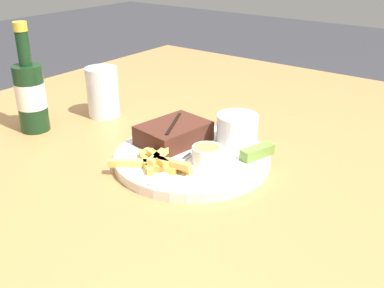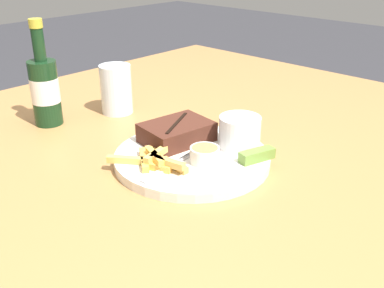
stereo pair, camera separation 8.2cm
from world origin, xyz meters
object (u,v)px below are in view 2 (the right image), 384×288
Objects in this scene: dipping_sauce_cup at (205,154)px; beer_bottle at (45,88)px; dinner_plate at (192,158)px; fork_utensil at (166,168)px; coleslaw_cup at (240,130)px; drinking_glass at (116,89)px; steak_portion at (177,132)px; pickle_spear at (257,155)px.

dipping_sauce_cup is 0.23× the size of beer_bottle.
dinner_plate is at bearing -77.91° from beer_bottle.
dipping_sauce_cup is 0.07m from fork_utensil.
dinner_plate is 0.10m from coleslaw_cup.
beer_bottle reaches higher than fork_utensil.
dinner_plate is 2.51× the size of drinking_glass.
beer_bottle is (-0.08, 0.37, 0.07)m from dinner_plate.
beer_bottle is (-0.16, 0.41, 0.03)m from coleslaw_cup.
coleslaw_cup reaches higher than steak_portion.
dinner_plate is 1.25× the size of beer_bottle.
steak_portion is 0.12m from fork_utensil.
dipping_sauce_cup is at bearing -32.25° from fork_utensil.
beer_bottle is 2.01× the size of drinking_glass.
coleslaw_cup reaches higher than fork_utensil.
coleslaw_cup is at bearing -19.42° from fork_utensil.
dipping_sauce_cup is 0.74× the size of pickle_spear.
pickle_spear is at bearing -41.93° from dipping_sauce_cup.
steak_portion reaches higher than pickle_spear.
beer_bottle is at bearing 159.84° from drinking_glass.
drinking_glass is at bearing 76.92° from dipping_sauce_cup.
dipping_sauce_cup is (-0.03, -0.10, -0.00)m from steak_portion.
dipping_sauce_cup is at bearing 138.07° from pickle_spear.
dipping_sauce_cup is at bearing -103.08° from drinking_glass.
beer_bottle reaches higher than pickle_spear.
coleslaw_cup is at bearing 68.08° from pickle_spear.
coleslaw_cup is at bearing -88.09° from drinking_glass.
drinking_glass is at bearing 77.01° from dinner_plate.
coleslaw_cup is 0.34× the size of beer_bottle.
coleslaw_cup is 0.45m from beer_bottle.
pickle_spear is 0.62× the size of drinking_glass.
fork_utensil is at bearing -144.33° from steak_portion.
fork_utensil reaches higher than dinner_plate.
drinking_glass is (0.05, 0.25, 0.02)m from steak_portion.
fork_utensil is 0.36m from drinking_glass.
dipping_sauce_cup is 0.36m from drinking_glass.
dinner_plate is 0.05m from dipping_sauce_cup.
drinking_glass reaches higher than steak_portion.
pickle_spear is at bearing -73.53° from beer_bottle.
dinner_plate is 0.32m from drinking_glass.
drinking_glass is (0.07, 0.31, 0.05)m from dinner_plate.
coleslaw_cup is 0.59× the size of fork_utensil.
dipping_sauce_cup reaches higher than pickle_spear.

